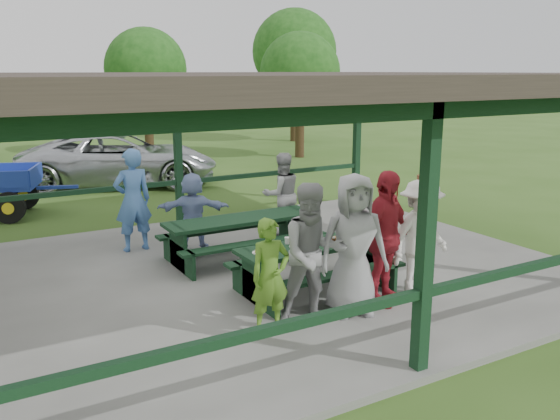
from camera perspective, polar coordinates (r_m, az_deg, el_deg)
ground at (r=10.01m, az=-1.84°, el=-6.46°), size 90.00×90.00×0.00m
concrete_slab at (r=9.99m, az=-1.84°, el=-6.19°), size 10.00×8.00×0.10m
pavilion_structure at (r=9.42m, az=-1.98°, el=12.00°), size 10.60×8.60×3.24m
picnic_table_near at (r=8.98m, az=3.33°, el=-4.98°), size 2.39×1.39×0.75m
picnic_table_far at (r=10.53m, az=-3.71°, el=-2.16°), size 2.73×1.39×0.75m
table_setting at (r=8.95m, az=3.84°, el=-2.94°), size 2.26×0.45×0.10m
contestant_green at (r=7.52m, az=-0.95°, el=-6.38°), size 0.55×0.36×1.50m
contestant_grey_left at (r=7.77m, az=3.21°, el=-4.24°), size 1.06×0.92×1.88m
contestant_grey_mid at (r=8.09m, az=7.08°, el=-3.34°), size 1.10×0.88×1.96m
contestant_red at (r=8.50m, az=10.05°, el=-2.69°), size 1.23×0.80×1.94m
contestant_white_fedora at (r=9.02m, az=13.34°, el=-2.52°), size 1.20×0.78×1.80m
spectator_lblue at (r=11.14m, az=-8.38°, el=-0.09°), size 1.41×0.95×1.46m
spectator_blue at (r=11.21m, az=-13.98°, el=0.93°), size 0.71×0.48×1.91m
spectator_grey at (r=11.94m, az=0.18°, el=1.52°), size 0.89×0.73×1.69m
pickup_truck at (r=18.38m, az=-15.12°, el=4.74°), size 6.25×4.33×1.59m
tree_mid at (r=24.78m, az=-12.79°, el=13.07°), size 3.24×3.24×5.06m
tree_right at (r=23.53m, az=1.95°, el=13.05°), size 3.11×3.11×4.86m
tree_far_right at (r=29.11m, az=1.39°, el=14.97°), size 4.00×4.00×6.25m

